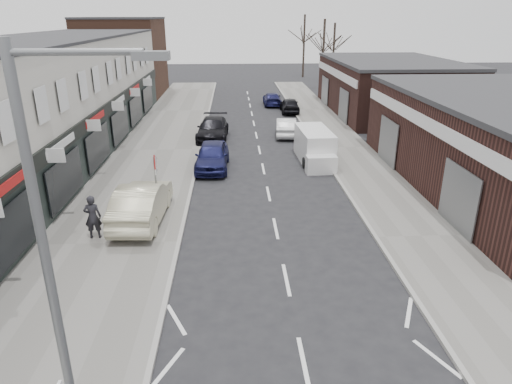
{
  "coord_description": "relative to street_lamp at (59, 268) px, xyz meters",
  "views": [
    {
      "loc": [
        -1.7,
        -7.27,
        8.38
      ],
      "look_at": [
        -0.95,
        7.58,
        2.6
      ],
      "focal_mm": 32.0,
      "sensor_mm": 36.0,
      "label": 1
    }
  ],
  "objects": [
    {
      "name": "pedestrian",
      "position": [
        -2.74,
        10.09,
        -3.6
      ],
      "size": [
        0.69,
        0.49,
        1.79
      ],
      "primitive_type": "imported",
      "rotation": [
        0.0,
        0.0,
        3.24
      ],
      "color": "black",
      "rests_on": "pavement_left"
    },
    {
      "name": "right_unit_far",
      "position": [
        17.03,
        34.8,
        -2.37
      ],
      "size": [
        10.0,
        16.0,
        4.5
      ],
      "primitive_type": "cube",
      "color": "#341B18",
      "rests_on": "ground"
    },
    {
      "name": "tree_far_a",
      "position": [
        13.53,
        48.8,
        -4.62
      ],
      "size": [
        3.6,
        3.6,
        8.0
      ],
      "primitive_type": null,
      "color": "#382D26",
      "rests_on": "ground"
    },
    {
      "name": "pavement_left",
      "position": [
        -2.22,
        22.8,
        -4.56
      ],
      "size": [
        5.5,
        64.0,
        0.12
      ],
      "primitive_type": "cube",
      "color": "slate",
      "rests_on": "ground"
    },
    {
      "name": "white_van",
      "position": [
        7.74,
        20.12,
        -3.7
      ],
      "size": [
        1.93,
        5.04,
        1.94
      ],
      "rotation": [
        0.0,
        0.0,
        0.04
      ],
      "color": "white",
      "rests_on": "ground"
    },
    {
      "name": "sedan_on_pavement",
      "position": [
        -1.13,
        11.65,
        -3.66
      ],
      "size": [
        1.99,
        5.14,
        1.67
      ],
      "primitive_type": "imported",
      "rotation": [
        0.0,
        0.0,
        3.1
      ],
      "color": "#C0BB9A",
      "rests_on": "pavement_left"
    },
    {
      "name": "parked_car_left_a",
      "position": [
        1.56,
        18.98,
        -3.84
      ],
      "size": [
        2.0,
        4.64,
        1.56
      ],
      "primitive_type": "imported",
      "rotation": [
        0.0,
        0.0,
        -0.03
      ],
      "color": "#161845",
      "rests_on": "ground"
    },
    {
      "name": "tree_far_b",
      "position": [
        16.03,
        54.8,
        -4.62
      ],
      "size": [
        3.6,
        3.6,
        7.5
      ],
      "primitive_type": null,
      "color": "#382D26",
      "rests_on": "ground"
    },
    {
      "name": "brick_block_far",
      "position": [
        -8.97,
        45.8,
        -0.62
      ],
      "size": [
        8.0,
        10.0,
        8.0
      ],
      "primitive_type": "cube",
      "color": "#4A2B1F",
      "rests_on": "ground"
    },
    {
      "name": "parked_car_right_a",
      "position": [
        6.73,
        26.56,
        -3.96
      ],
      "size": [
        1.8,
        4.15,
        1.33
      ],
      "primitive_type": "imported",
      "rotation": [
        0.0,
        0.0,
        3.04
      ],
      "color": "silver",
      "rests_on": "ground"
    },
    {
      "name": "parked_car_left_b",
      "position": [
        1.34,
        25.85,
        -3.87
      ],
      "size": [
        2.36,
        5.28,
        1.5
      ],
      "primitive_type": "imported",
      "rotation": [
        0.0,
        0.0,
        -0.05
      ],
      "color": "black",
      "rests_on": "ground"
    },
    {
      "name": "parked_car_right_b",
      "position": [
        8.03,
        35.11,
        -3.94
      ],
      "size": [
        1.69,
        4.02,
        1.36
      ],
      "primitive_type": "imported",
      "rotation": [
        0.0,
        0.0,
        3.12
      ],
      "color": "black",
      "rests_on": "ground"
    },
    {
      "name": "shop_terrace_left",
      "position": [
        -8.97,
        20.3,
        -1.07
      ],
      "size": [
        8.0,
        41.0,
        7.1
      ],
      "primitive_type": "cube",
      "color": "beige",
      "rests_on": "ground"
    },
    {
      "name": "parked_car_right_c",
      "position": [
        6.73,
        38.97,
        -4.01
      ],
      "size": [
        1.78,
        4.24,
        1.22
      ],
      "primitive_type": "imported",
      "rotation": [
        0.0,
        0.0,
        3.13
      ],
      "color": "#151644",
      "rests_on": "ground"
    },
    {
      "name": "tree_far_c",
      "position": [
        13.03,
        60.8,
        -4.62
      ],
      "size": [
        3.6,
        3.6,
        8.5
      ],
      "primitive_type": null,
      "color": "#382D26",
      "rests_on": "ground"
    },
    {
      "name": "pavement_right",
      "position": [
        10.28,
        22.8,
        -4.56
      ],
      "size": [
        3.5,
        64.0,
        0.12
      ],
      "primitive_type": "cube",
      "color": "slate",
      "rests_on": "ground"
    },
    {
      "name": "street_lamp",
      "position": [
        0.0,
        0.0,
        0.0
      ],
      "size": [
        2.23,
        0.22,
        8.0
      ],
      "color": "slate",
      "rests_on": "pavement_left"
    },
    {
      "name": "warning_sign",
      "position": [
        -0.63,
        12.8,
        -2.42
      ],
      "size": [
        0.12,
        0.8,
        2.7
      ],
      "color": "slate",
      "rests_on": "pavement_left"
    }
  ]
}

